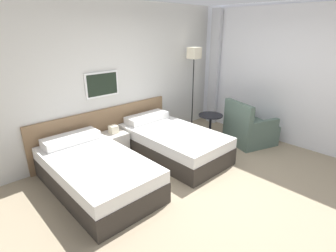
{
  "coord_description": "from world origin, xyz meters",
  "views": [
    {
      "loc": [
        -2.73,
        -1.93,
        2.22
      ],
      "look_at": [
        0.16,
        1.15,
        0.64
      ],
      "focal_mm": 28.0,
      "sensor_mm": 36.0,
      "label": 1
    }
  ],
  "objects": [
    {
      "name": "bed_near_door",
      "position": [
        -1.22,
        1.22,
        0.25
      ],
      "size": [
        1.1,
        1.97,
        0.62
      ],
      "color": "#332D28",
      "rests_on": "ground_plane"
    },
    {
      "name": "wall_headboard",
      "position": [
        -0.03,
        2.26,
        1.3
      ],
      "size": [
        10.0,
        0.1,
        2.7
      ],
      "color": "silver",
      "rests_on": "ground_plane"
    },
    {
      "name": "armchair",
      "position": [
        1.87,
        0.55,
        0.28
      ],
      "size": [
        1.02,
        0.99,
        0.89
      ],
      "rotation": [
        0.0,
        0.0,
        1.24
      ],
      "color": "#4C6056",
      "rests_on": "ground_plane"
    },
    {
      "name": "wall_window",
      "position": [
        2.47,
        -0.02,
        1.34
      ],
      "size": [
        0.21,
        4.73,
        2.7
      ],
      "color": "white",
      "rests_on": "ground_plane"
    },
    {
      "name": "side_table",
      "position": [
        1.44,
        1.21,
        0.38
      ],
      "size": [
        0.5,
        0.5,
        0.54
      ],
      "color": "black",
      "rests_on": "ground_plane"
    },
    {
      "name": "bed_near_window",
      "position": [
        0.34,
        1.22,
        0.25
      ],
      "size": [
        1.1,
        1.97,
        0.62
      ],
      "color": "#332D28",
      "rests_on": "ground_plane"
    },
    {
      "name": "ground_plane",
      "position": [
        0.0,
        0.0,
        0.0
      ],
      "size": [
        16.0,
        16.0,
        0.0
      ],
      "primitive_type": "plane",
      "color": "gray"
    },
    {
      "name": "nightstand",
      "position": [
        -0.44,
        1.95,
        0.23
      ],
      "size": [
        0.4,
        0.42,
        0.58
      ],
      "color": "beige",
      "rests_on": "ground_plane"
    },
    {
      "name": "floor_lamp",
      "position": [
        1.65,
        1.91,
        1.54
      ],
      "size": [
        0.24,
        0.24,
        1.84
      ],
      "color": "black",
      "rests_on": "ground_plane"
    }
  ]
}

